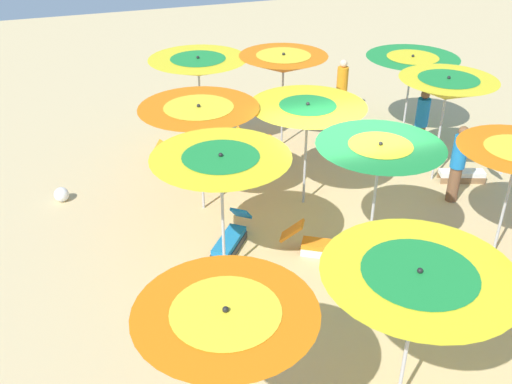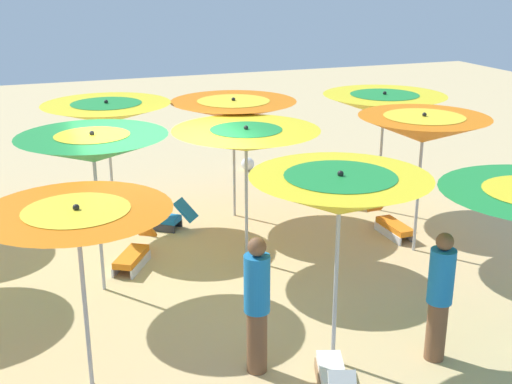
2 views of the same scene
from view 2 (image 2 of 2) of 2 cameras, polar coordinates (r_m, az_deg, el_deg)
name	(u,v)px [view 2 (image 2 of 2)]	position (r m, az deg, el deg)	size (l,w,h in m)	color
ground	(172,278)	(10.35, -7.17, -7.30)	(39.03, 39.03, 0.04)	#D1B57F
beach_umbrella_1	(423,129)	(10.85, 14.13, 5.27)	(2.07, 2.07, 2.34)	#B2B2B7
beach_umbrella_2	(384,105)	(12.66, 10.90, 7.32)	(2.28, 2.28, 2.33)	#B2B2B7
beach_umbrella_3	(340,194)	(7.36, 7.18, -0.21)	(2.02, 2.02, 2.39)	#B2B2B7
beach_umbrella_4	(246,140)	(10.15, -0.86, 4.47)	(2.27, 2.27, 2.22)	#B2B2B7
beach_umbrella_5	(234,110)	(12.15, -1.94, 7.06)	(2.29, 2.29, 2.27)	#B2B2B7
beach_umbrella_6	(78,226)	(7.19, -15.02, -2.86)	(2.00, 2.00, 2.17)	#B2B2B7
beach_umbrella_7	(93,148)	(9.39, -13.78, 3.66)	(2.07, 2.07, 2.39)	#B2B2B7
beach_umbrella_8	(107,113)	(11.85, -12.65, 6.64)	(2.22, 2.22, 2.34)	#B2B2B7
lounger_0	(134,252)	(10.74, -10.43, -5.11)	(1.21, 0.91, 0.62)	silver
lounger_1	(159,217)	(12.17, -8.30, -2.17)	(1.07, 1.22, 0.58)	#333338
lounger_2	(392,223)	(12.00, 11.57, -2.65)	(1.17, 0.33, 0.60)	silver
lounger_3	(342,192)	(13.50, 7.35, 0.01)	(1.27, 0.79, 0.61)	#333338
lounger_4	(335,383)	(7.57, 6.77, -15.93)	(1.35, 0.71, 0.64)	olive
beachgoer_1	(257,303)	(7.63, 0.08, -9.52)	(0.30, 0.30, 1.68)	brown
beachgoer_2	(440,295)	(8.16, 15.45, -8.51)	(0.30, 0.30, 1.63)	brown
beach_ball	(248,164)	(15.50, -0.71, 2.42)	(0.31, 0.31, 0.31)	white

